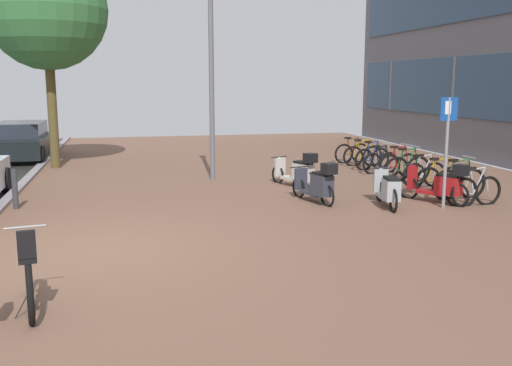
{
  "coord_description": "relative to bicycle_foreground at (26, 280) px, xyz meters",
  "views": [
    {
      "loc": [
        0.32,
        -9.48,
        2.74
      ],
      "look_at": [
        2.43,
        -0.29,
        1.07
      ],
      "focal_mm": 40.31,
      "sensor_mm": 36.0,
      "label": 1
    }
  ],
  "objects": [
    {
      "name": "ground",
      "position": [
        2.32,
        2.5,
        -0.43
      ],
      "size": [
        21.0,
        40.0,
        0.13
      ],
      "color": "#2B2A26"
    },
    {
      "name": "bicycle_foreground",
      "position": [
        0.0,
        0.0,
        0.0
      ],
      "size": [
        0.6,
        1.42,
        1.13
      ],
      "color": "black",
      "rests_on": "ground"
    },
    {
      "name": "bicycle_rack_00",
      "position": [
        8.83,
        4.21,
        -0.07
      ],
      "size": [
        1.32,
        0.48,
        0.95
      ],
      "color": "black",
      "rests_on": "ground"
    },
    {
      "name": "bicycle_rack_01",
      "position": [
        8.9,
        5.0,
        -0.04
      ],
      "size": [
        1.46,
        0.48,
        1.03
      ],
      "color": "black",
      "rests_on": "ground"
    },
    {
      "name": "bicycle_rack_02",
      "position": [
        8.86,
        5.8,
        -0.07
      ],
      "size": [
        1.33,
        0.48,
        0.95
      ],
      "color": "black",
      "rests_on": "ground"
    },
    {
      "name": "bicycle_rack_03",
      "position": [
        8.88,
        6.59,
        -0.07
      ],
      "size": [
        1.3,
        0.48,
        0.94
      ],
      "color": "black",
      "rests_on": "ground"
    },
    {
      "name": "bicycle_rack_04",
      "position": [
        8.8,
        7.38,
        -0.04
      ],
      "size": [
        1.4,
        0.48,
        1.03
      ],
      "color": "black",
      "rests_on": "ground"
    },
    {
      "name": "bicycle_rack_05",
      "position": [
        8.94,
        8.18,
        -0.06
      ],
      "size": [
        1.35,
        0.48,
        1.0
      ],
      "color": "black",
      "rests_on": "ground"
    },
    {
      "name": "bicycle_rack_06",
      "position": [
        8.74,
        8.97,
        -0.08
      ],
      "size": [
        1.25,
        0.48,
        0.93
      ],
      "color": "black",
      "rests_on": "ground"
    },
    {
      "name": "bicycle_rack_07",
      "position": [
        8.82,
        9.76,
        -0.06
      ],
      "size": [
        1.33,
        0.48,
        0.98
      ],
      "color": "black",
      "rests_on": "ground"
    },
    {
      "name": "bicycle_rack_08",
      "position": [
        8.85,
        10.56,
        -0.07
      ],
      "size": [
        1.34,
        0.48,
        0.95
      ],
      "color": "black",
      "rests_on": "ground"
    },
    {
      "name": "bicycle_rack_09",
      "position": [
        8.8,
        11.35,
        -0.07
      ],
      "size": [
        1.33,
        0.48,
        0.95
      ],
      "color": "black",
      "rests_on": "ground"
    },
    {
      "name": "scooter_near",
      "position": [
        6.81,
        4.46,
        -0.01
      ],
      "size": [
        0.62,
        1.7,
        0.82
      ],
      "color": "black",
      "rests_on": "ground"
    },
    {
      "name": "scooter_mid",
      "position": [
        8.15,
        4.57,
        0.04
      ],
      "size": [
        1.05,
        1.61,
        0.97
      ],
      "color": "black",
      "rests_on": "ground"
    },
    {
      "name": "scooter_far",
      "position": [
        5.46,
        5.23,
        0.04
      ],
      "size": [
        0.74,
        1.65,
        1.0
      ],
      "color": "black",
      "rests_on": "ground"
    },
    {
      "name": "scooter_extra",
      "position": [
        5.62,
        7.23,
        0.03
      ],
      "size": [
        0.93,
        1.65,
        0.97
      ],
      "color": "black",
      "rests_on": "ground"
    },
    {
      "name": "parked_car_far",
      "position": [
        -2.43,
        14.93,
        0.23
      ],
      "size": [
        1.96,
        4.18,
        1.31
      ],
      "color": "black",
      "rests_on": "ground"
    },
    {
      "name": "parking_sign",
      "position": [
        8.0,
        4.15,
        1.09
      ],
      "size": [
        0.4,
        0.07,
        2.41
      ],
      "color": "gray",
      "rests_on": "ground"
    },
    {
      "name": "lamp_post",
      "position": [
        3.62,
        9.02,
        2.59
      ],
      "size": [
        0.2,
        0.52,
        5.35
      ],
      "color": "slate",
      "rests_on": "ground"
    },
    {
      "name": "street_tree",
      "position": [
        -0.99,
        12.35,
        4.52
      ],
      "size": [
        3.73,
        3.73,
        6.81
      ],
      "color": "brown",
      "rests_on": "ground"
    },
    {
      "name": "bollard_far",
      "position": [
        -1.16,
        6.13,
        0.03
      ],
      "size": [
        0.12,
        0.12,
        0.87
      ],
      "color": "#38383D",
      "rests_on": "ground"
    }
  ]
}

